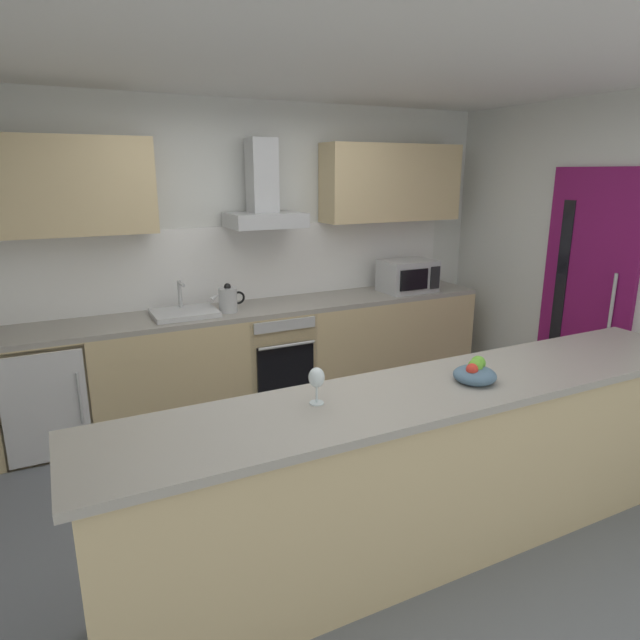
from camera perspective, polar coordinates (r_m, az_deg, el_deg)
The scene contains 17 objects.
ground at distance 3.74m, azimuth 2.15°, elevation -17.47°, with size 5.91×4.68×0.02m, color slate.
ceiling at distance 3.21m, azimuth 2.67°, elevation 25.97°, with size 5.91×4.68×0.02m, color white.
wall_back at distance 4.95m, azimuth -8.38°, elevation 6.80°, with size 5.91×0.12×2.60m, color silver.
wall_right at distance 4.94m, azimuth 28.94°, elevation 5.05°, with size 0.12×4.68×2.60m, color silver.
backsplash_tile at distance 4.90m, azimuth -8.08°, elevation 5.88°, with size 4.17×0.02×0.66m, color white.
counter_back at distance 4.80m, azimuth -6.55°, elevation -3.86°, with size 4.32×0.60×0.90m.
counter_island at distance 3.06m, azimuth 11.88°, elevation -14.98°, with size 3.57×0.64×0.96m.
upper_cabinets at distance 4.69m, azimuth -7.76°, elevation 13.84°, with size 4.26×0.32×0.70m.
side_door at distance 5.06m, azimuth 25.96°, elevation 2.45°, with size 0.08×0.85×2.05m.
oven at distance 4.82m, azimuth -4.92°, elevation -3.61°, with size 0.60×0.62×0.80m.
refrigerator at distance 4.54m, azimuth -26.74°, elevation -6.96°, with size 0.58×0.60×0.85m.
microwave at distance 5.30m, azimuth 9.14°, elevation 4.56°, with size 0.50×0.38×0.30m.
sink at distance 4.49m, azimuth -13.97°, elevation 0.81°, with size 0.50×0.40×0.26m.
kettle at distance 4.52m, azimuth -9.56°, elevation 2.14°, with size 0.29×0.15×0.24m.
range_hood at distance 4.69m, azimuth -5.90°, elevation 12.40°, with size 0.62×0.45×0.72m.
wine_glass at distance 2.54m, azimuth -0.36°, elevation -6.15°, with size 0.08×0.08×0.18m.
fruit_bowl at distance 2.93m, azimuth 15.87°, elevation -5.36°, with size 0.22×0.22×0.13m.
Camera 1 is at (-1.53, -2.76, 2.01)m, focal length 30.67 mm.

